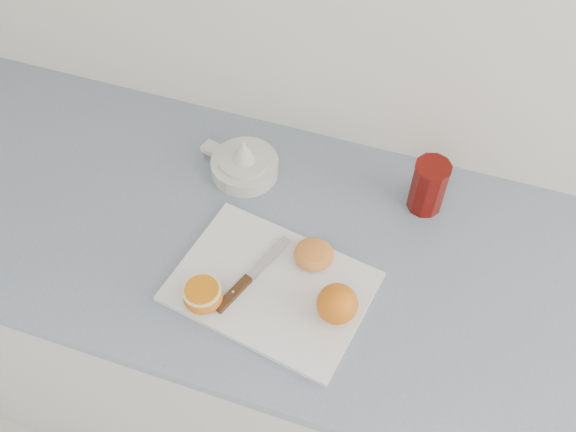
{
  "coord_description": "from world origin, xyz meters",
  "views": [
    {
      "loc": [
        -0.06,
        1.03,
        1.91
      ],
      "look_at": [
        -0.3,
        1.71,
        0.96
      ],
      "focal_mm": 40.0,
      "sensor_mm": 36.0,
      "label": 1
    }
  ],
  "objects_px": {
    "counter": "(310,352)",
    "red_tumbler": "(428,188)",
    "half_orange": "(203,295)",
    "cutting_board": "(271,287)",
    "citrus_juicer": "(244,164)"
  },
  "relations": [
    {
      "from": "cutting_board",
      "to": "citrus_juicer",
      "type": "distance_m",
      "value": 0.29
    },
    {
      "from": "counter",
      "to": "red_tumbler",
      "type": "distance_m",
      "value": 0.56
    },
    {
      "from": "cutting_board",
      "to": "red_tumbler",
      "type": "bearing_deg",
      "value": 51.32
    },
    {
      "from": "counter",
      "to": "cutting_board",
      "type": "distance_m",
      "value": 0.47
    },
    {
      "from": "half_orange",
      "to": "red_tumbler",
      "type": "height_order",
      "value": "red_tumbler"
    },
    {
      "from": "counter",
      "to": "cutting_board",
      "type": "relative_size",
      "value": 7.56
    },
    {
      "from": "cutting_board",
      "to": "red_tumbler",
      "type": "distance_m",
      "value": 0.37
    },
    {
      "from": "red_tumbler",
      "to": "counter",
      "type": "bearing_deg",
      "value": -134.26
    },
    {
      "from": "half_orange",
      "to": "red_tumbler",
      "type": "distance_m",
      "value": 0.48
    },
    {
      "from": "counter",
      "to": "red_tumbler",
      "type": "relative_size",
      "value": 22.28
    },
    {
      "from": "counter",
      "to": "citrus_juicer",
      "type": "bearing_deg",
      "value": 144.64
    },
    {
      "from": "citrus_juicer",
      "to": "counter",
      "type": "bearing_deg",
      "value": -35.36
    },
    {
      "from": "cutting_board",
      "to": "half_orange",
      "type": "xyz_separation_m",
      "value": [
        -0.1,
        -0.07,
        0.03
      ]
    },
    {
      "from": "half_orange",
      "to": "red_tumbler",
      "type": "relative_size",
      "value": 0.6
    },
    {
      "from": "counter",
      "to": "citrus_juicer",
      "type": "xyz_separation_m",
      "value": [
        -0.2,
        0.14,
        0.47
      ]
    }
  ]
}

